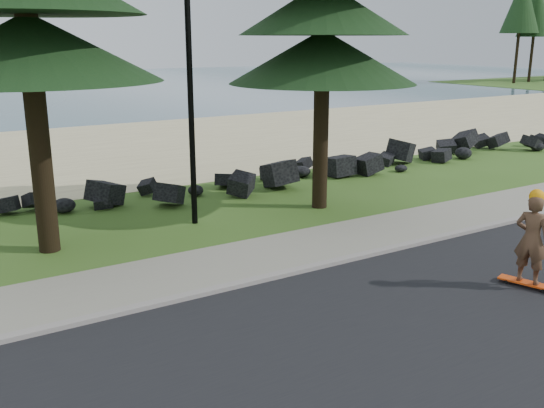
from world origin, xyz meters
The scene contains 8 objects.
ground centered at (0.00, 0.00, 0.00)m, with size 160.00×160.00×0.00m, color #375B1C.
road centered at (0.00, -4.50, 0.01)m, with size 160.00×7.00×0.02m, color black.
kerb centered at (0.00, -0.90, 0.05)m, with size 160.00×0.20×0.10m, color gray.
sidewalk centered at (0.00, 0.20, 0.04)m, with size 160.00×2.00×0.08m, color gray.
beach_sand centered at (0.00, 14.50, 0.01)m, with size 160.00×15.00×0.01m, color tan.
seawall_boulders centered at (0.00, 5.60, 0.00)m, with size 60.00×2.40×1.10m, color black, non-canonical shape.
lamp_post centered at (0.00, 3.20, 4.13)m, with size 0.25×0.14×8.14m.
skateboarder centered at (3.48, -3.67, 0.93)m, with size 0.56×1.01×1.84m.
Camera 1 is at (-5.87, -10.00, 4.40)m, focal length 40.00 mm.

